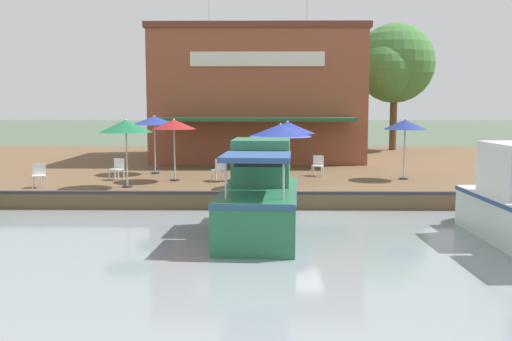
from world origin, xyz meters
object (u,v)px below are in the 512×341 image
(patio_umbrella_far_corner, at_px, (287,128))
(motorboat_distant_upstream, at_px, (261,199))
(patio_umbrella_back_row, at_px, (174,125))
(tree_behind_restaurant, at_px, (393,65))
(patio_umbrella_mid_patio_right, at_px, (154,121))
(person_mid_patio, at_px, (238,153))
(cafe_chair_under_first_umbrella, at_px, (318,165))
(patio_umbrella_by_entrance, at_px, (280,130))
(cafe_chair_mid_patio, at_px, (219,169))
(waterfront_restaurant, at_px, (258,95))
(patio_umbrella_near_quay_edge, at_px, (405,125))
(patio_umbrella_mid_patio_left, at_px, (126,126))
(cafe_chair_facing_river, at_px, (39,174))
(cafe_chair_far_corner_seat, at_px, (117,168))

(patio_umbrella_far_corner, xyz_separation_m, motorboat_distant_upstream, (6.94, -1.03, -1.70))
(patio_umbrella_back_row, bearing_deg, tree_behind_restaurant, 141.99)
(patio_umbrella_mid_patio_right, relative_size, person_mid_patio, 1.46)
(cafe_chair_under_first_umbrella, bearing_deg, patio_umbrella_by_entrance, -25.49)
(cafe_chair_mid_patio, height_order, tree_behind_restaurant, tree_behind_restaurant)
(cafe_chair_mid_patio, distance_m, motorboat_distant_upstream, 6.79)
(waterfront_restaurant, bearing_deg, cafe_chair_mid_patio, -8.25)
(patio_umbrella_near_quay_edge, distance_m, motorboat_distant_upstream, 9.31)
(patio_umbrella_mid_patio_left, bearing_deg, cafe_chair_mid_patio, 119.65)
(patio_umbrella_far_corner, relative_size, cafe_chair_facing_river, 2.77)
(patio_umbrella_far_corner, relative_size, person_mid_patio, 1.36)
(patio_umbrella_by_entrance, height_order, patio_umbrella_far_corner, patio_umbrella_far_corner)
(waterfront_restaurant, height_order, cafe_chair_mid_patio, waterfront_restaurant)
(waterfront_restaurant, relative_size, person_mid_patio, 6.40)
(cafe_chair_mid_patio, relative_size, person_mid_patio, 0.49)
(patio_umbrella_far_corner, bearing_deg, patio_umbrella_mid_patio_left, -69.68)
(person_mid_patio, bearing_deg, waterfront_restaurant, 176.12)
(waterfront_restaurant, height_order, cafe_chair_far_corner_seat, waterfront_restaurant)
(cafe_chair_facing_river, relative_size, tree_behind_restaurant, 0.10)
(patio_umbrella_far_corner, bearing_deg, cafe_chair_mid_patio, -82.35)
(patio_umbrella_back_row, relative_size, cafe_chair_facing_river, 2.89)
(patio_umbrella_far_corner, distance_m, cafe_chair_under_first_umbrella, 2.44)
(waterfront_restaurant, xyz_separation_m, cafe_chair_far_corner_seat, (9.78, -5.55, -3.02))
(patio_umbrella_back_row, relative_size, cafe_chair_far_corner_seat, 2.89)
(patio_umbrella_near_quay_edge, relative_size, cafe_chair_under_first_umbrella, 2.87)
(patio_umbrella_back_row, distance_m, cafe_chair_facing_river, 5.32)
(patio_umbrella_back_row, bearing_deg, cafe_chair_under_first_umbrella, 105.91)
(patio_umbrella_mid_patio_right, height_order, tree_behind_restaurant, tree_behind_restaurant)
(tree_behind_restaurant, bearing_deg, cafe_chair_mid_patio, -33.73)
(patio_umbrella_mid_patio_right, relative_size, cafe_chair_mid_patio, 2.98)
(patio_umbrella_mid_patio_right, relative_size, cafe_chair_facing_river, 2.98)
(patio_umbrella_mid_patio_left, bearing_deg, patio_umbrella_by_entrance, 88.84)
(cafe_chair_far_corner_seat, bearing_deg, waterfront_restaurant, 150.43)
(cafe_chair_mid_patio, bearing_deg, tree_behind_restaurant, 146.27)
(patio_umbrella_by_entrance, xyz_separation_m, cafe_chair_under_first_umbrella, (-3.56, 1.70, -1.60))
(patio_umbrella_mid_patio_left, distance_m, person_mid_patio, 4.52)
(patio_umbrella_by_entrance, height_order, person_mid_patio, patio_umbrella_by_entrance)
(cafe_chair_under_first_umbrella, bearing_deg, motorboat_distant_upstream, -16.15)
(cafe_chair_far_corner_seat, height_order, cafe_chair_facing_river, same)
(patio_umbrella_mid_patio_right, bearing_deg, patio_umbrella_near_quay_edge, 80.38)
(patio_umbrella_back_row, distance_m, cafe_chair_far_corner_seat, 2.93)
(patio_umbrella_by_entrance, distance_m, cafe_chair_facing_river, 8.93)
(cafe_chair_facing_river, bearing_deg, patio_umbrella_back_row, 111.66)
(waterfront_restaurant, relative_size, patio_umbrella_far_corner, 4.71)
(cafe_chair_facing_river, distance_m, motorboat_distant_upstream, 9.36)
(cafe_chair_far_corner_seat, relative_size, tree_behind_restaurant, 0.10)
(waterfront_restaurant, bearing_deg, motorboat_distant_upstream, 0.80)
(motorboat_distant_upstream, height_order, tree_behind_restaurant, tree_behind_restaurant)
(waterfront_restaurant, height_order, cafe_chair_under_first_umbrella, waterfront_restaurant)
(cafe_chair_facing_river, bearing_deg, waterfront_restaurant, 146.51)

